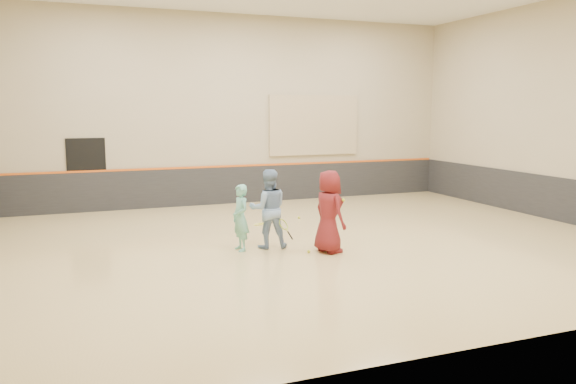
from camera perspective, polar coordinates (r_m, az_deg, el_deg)
name	(u,v)px	position (r m, az deg, el deg)	size (l,w,h in m)	color
room	(305,209)	(12.68, 1.78, -1.69)	(15.04, 12.04, 6.22)	tan
wainscot_back	(235,185)	(18.30, -5.45, 0.72)	(14.90, 0.04, 1.20)	#232326
wainscot_right	(557,199)	(17.02, 25.67, -0.65)	(0.04, 11.90, 1.20)	#232326
accent_stripe	(234,166)	(18.22, -5.47, 2.65)	(14.90, 0.03, 0.06)	#D85914
acoustic_panel	(314,125)	(19.06, 2.68, 6.79)	(3.20, 0.08, 2.00)	tan
doorway	(87,175)	(17.60, -19.75, 1.60)	(1.10, 0.05, 2.20)	black
girl	(241,218)	(12.13, -4.85, -2.62)	(0.53, 0.35, 1.44)	#6FC0AB
instructor	(268,209)	(12.31, -2.02, -1.71)	(0.85, 0.66, 1.75)	#7C99C0
young_man	(329,212)	(11.96, 4.19, -1.99)	(0.86, 0.56, 1.76)	maroon
held_racket	(283,225)	(12.26, -0.47, -3.32)	(0.40, 0.40, 0.53)	#A2C52B
spare_racket	(259,222)	(14.91, -2.99, -3.07)	(0.65, 0.65, 0.14)	yellow
ball_under_racket	(309,251)	(12.02, 2.12, -6.06)	(0.07, 0.07, 0.07)	#CAD230
ball_in_hand	(343,200)	(11.85, 5.65, -0.80)	(0.07, 0.07, 0.07)	#D5E635
ball_beside_spare	(299,218)	(15.70, 1.12, -2.61)	(0.07, 0.07, 0.07)	#C8D331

